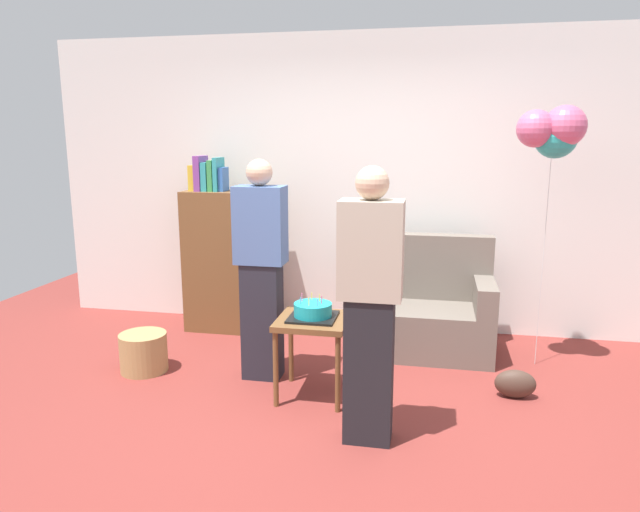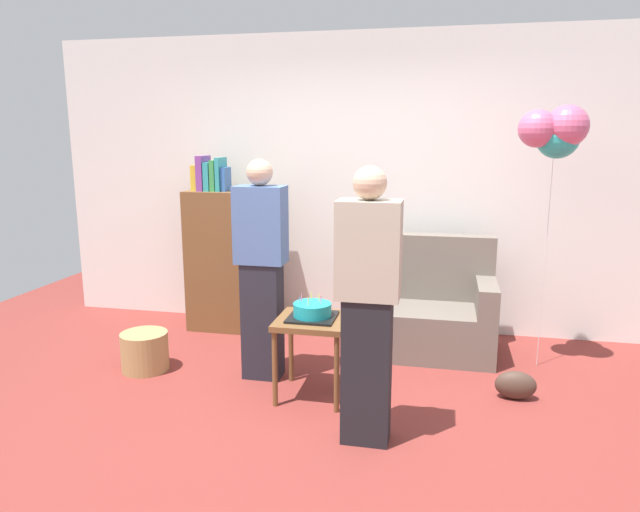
{
  "view_description": "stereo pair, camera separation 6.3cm",
  "coord_description": "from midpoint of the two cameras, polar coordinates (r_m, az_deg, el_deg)",
  "views": [
    {
      "loc": [
        0.65,
        -3.3,
        1.79
      ],
      "look_at": [
        -0.13,
        0.65,
        0.95
      ],
      "focal_mm": 32.47,
      "sensor_mm": 36.0,
      "label": 1
    },
    {
      "loc": [
        0.71,
        -3.29,
        1.79
      ],
      "look_at": [
        -0.13,
        0.65,
        0.95
      ],
      "focal_mm": 32.47,
      "sensor_mm": 36.0,
      "label": 2
    }
  ],
  "objects": [
    {
      "name": "couch",
      "position": [
        4.98,
        9.97,
        -5.33
      ],
      "size": [
        1.1,
        0.7,
        0.96
      ],
      "color": "#6B6056",
      "rests_on": "ground_plane"
    },
    {
      "name": "handbag",
      "position": [
        4.32,
        18.29,
        -11.87
      ],
      "size": [
        0.28,
        0.14,
        0.2
      ],
      "primitive_type": "ellipsoid",
      "color": "#473328",
      "rests_on": "ground_plane"
    },
    {
      "name": "wall_back",
      "position": [
        5.4,
        3.96,
        7.08
      ],
      "size": [
        6.0,
        0.1,
        2.7
      ],
      "primitive_type": "cube",
      "color": "silver",
      "rests_on": "ground_plane"
    },
    {
      "name": "person_holding_cake",
      "position": [
        3.34,
        4.41,
        -4.92
      ],
      "size": [
        0.36,
        0.22,
        1.63
      ],
      "rotation": [
        0.0,
        0.0,
        3.28
      ],
      "color": "black",
      "rests_on": "ground_plane"
    },
    {
      "name": "wicker_basket",
      "position": [
        4.73,
        -17.36,
        -9.05
      ],
      "size": [
        0.36,
        0.36,
        0.3
      ],
      "primitive_type": "cylinder",
      "color": "#A88451",
      "rests_on": "ground_plane"
    },
    {
      "name": "ground_plane",
      "position": [
        3.81,
        -0.45,
        -16.24
      ],
      "size": [
        8.0,
        8.0,
        0.0
      ],
      "primitive_type": "plane",
      "color": "maroon"
    },
    {
      "name": "birthday_cake",
      "position": [
        3.96,
        -1.16,
        -5.45
      ],
      "size": [
        0.32,
        0.32,
        0.16
      ],
      "color": "black",
      "rests_on": "side_table"
    },
    {
      "name": "side_table",
      "position": [
        4.0,
        -1.15,
        -7.3
      ],
      "size": [
        0.48,
        0.48,
        0.57
      ],
      "color": "brown",
      "rests_on": "ground_plane"
    },
    {
      "name": "bookshelf",
      "position": [
        5.41,
        -9.32,
        -0.21
      ],
      "size": [
        0.8,
        0.36,
        1.61
      ],
      "color": "brown",
      "rests_on": "ground_plane"
    },
    {
      "name": "balloon_bunch",
      "position": [
        4.64,
        21.71,
        11.33
      ],
      "size": [
        0.49,
        0.45,
        2.01
      ],
      "color": "silver",
      "rests_on": "ground_plane"
    },
    {
      "name": "person_blowing_candles",
      "position": [
        4.25,
        -6.23,
        -1.31
      ],
      "size": [
        0.36,
        0.22,
        1.63
      ],
      "rotation": [
        0.0,
        0.0,
        -0.02
      ],
      "color": "#23232D",
      "rests_on": "ground_plane"
    }
  ]
}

